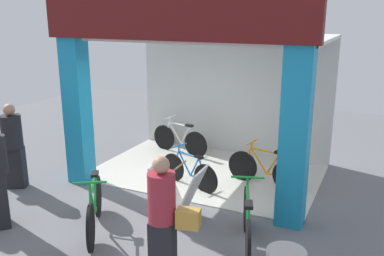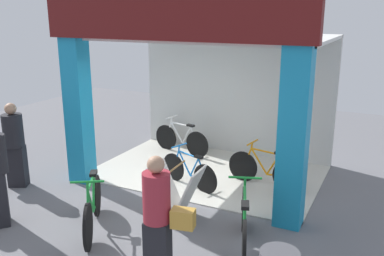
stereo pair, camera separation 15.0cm
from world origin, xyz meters
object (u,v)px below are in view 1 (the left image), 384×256
at_px(bicycle_parked_0, 247,223).
at_px(pedestrian_2, 12,145).
at_px(bicycle_inside_0, 180,140).
at_px(pedestrian_0, 164,221).
at_px(bicycle_parked_1, 95,208).
at_px(bicycle_inside_1, 265,169).
at_px(sandwich_board_sign, 179,192).
at_px(bicycle_inside_2, 189,171).

relative_size(bicycle_parked_0, pedestrian_2, 1.02).
bearing_deg(bicycle_inside_0, pedestrian_0, -65.40).
height_order(bicycle_parked_1, pedestrian_2, pedestrian_2).
distance_m(bicycle_inside_1, bicycle_parked_0, 2.30).
distance_m(bicycle_inside_1, sandwich_board_sign, 2.08).
height_order(bicycle_inside_2, bicycle_parked_0, bicycle_parked_0).
bearing_deg(bicycle_parked_0, bicycle_inside_2, 136.05).
xyz_separation_m(bicycle_parked_1, sandwich_board_sign, (0.96, 0.93, 0.07)).
distance_m(bicycle_parked_0, pedestrian_2, 4.70).
relative_size(bicycle_inside_1, pedestrian_2, 0.94).
xyz_separation_m(bicycle_inside_2, pedestrian_2, (-3.00, -1.42, 0.54)).
relative_size(bicycle_inside_0, sandwich_board_sign, 1.69).
height_order(bicycle_parked_0, bicycle_parked_1, bicycle_parked_0).
distance_m(bicycle_parked_0, bicycle_parked_1, 2.31).
bearing_deg(sandwich_board_sign, pedestrian_0, -68.81).
distance_m(pedestrian_0, pedestrian_2, 4.26).
bearing_deg(bicycle_inside_2, pedestrian_2, -154.71).
xyz_separation_m(bicycle_parked_0, pedestrian_0, (-0.65, -1.22, 0.48)).
bearing_deg(bicycle_inside_0, bicycle_inside_1, -23.65).
bearing_deg(bicycle_inside_0, bicycle_parked_0, -50.46).
distance_m(bicycle_inside_1, pedestrian_2, 4.80).
xyz_separation_m(bicycle_inside_2, sandwich_board_sign, (0.39, -1.21, 0.14)).
height_order(bicycle_inside_1, sandwich_board_sign, sandwich_board_sign).
bearing_deg(pedestrian_2, bicycle_parked_0, -2.46).
bearing_deg(bicycle_inside_1, bicycle_parked_1, -123.79).
bearing_deg(bicycle_inside_2, bicycle_parked_0, -43.95).
xyz_separation_m(bicycle_inside_2, bicycle_parked_1, (-0.57, -2.14, 0.07)).
distance_m(bicycle_inside_2, pedestrian_0, 3.06).
bearing_deg(bicycle_parked_0, bicycle_parked_1, -166.82).
distance_m(bicycle_inside_2, bicycle_parked_1, 2.22).
bearing_deg(pedestrian_2, bicycle_parked_1, -16.69).
height_order(sandwich_board_sign, pedestrian_2, pedestrian_2).
bearing_deg(bicycle_inside_1, pedestrian_2, -154.28).
height_order(bicycle_inside_2, bicycle_parked_1, bicycle_parked_1).
bearing_deg(bicycle_inside_1, bicycle_inside_0, 156.35).
bearing_deg(bicycle_inside_1, bicycle_parked_0, -80.60).
relative_size(bicycle_inside_0, bicycle_inside_2, 1.13).
bearing_deg(bicycle_inside_2, pedestrian_0, -70.18).
relative_size(bicycle_inside_2, bicycle_parked_1, 0.91).
distance_m(sandwich_board_sign, pedestrian_2, 3.42).
relative_size(bicycle_parked_1, sandwich_board_sign, 1.65).
xyz_separation_m(bicycle_inside_1, bicycle_parked_0, (0.38, -2.27, 0.05)).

